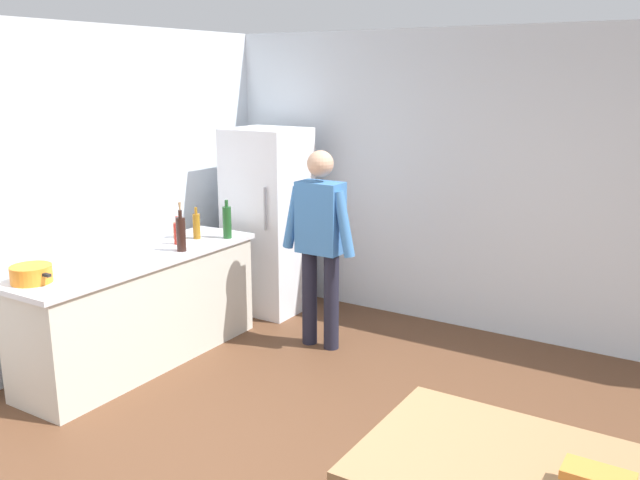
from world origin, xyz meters
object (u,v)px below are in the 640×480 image
object	(u,v)px
person	(320,236)
bottle_wine_dark	(181,234)
bottle_wine_green	(227,222)
cooking_pot	(31,274)
utensil_jar	(179,229)
bottle_sauce_red	(177,233)
bottle_oil_amber	(196,226)
refrigerator	(268,221)

from	to	relation	value
person	bottle_wine_dark	distance (m)	1.14
bottle_wine_green	cooking_pot	bearing A→B (deg)	-100.66
utensil_jar	bottle_sauce_red	bearing A→B (deg)	-50.48
utensil_jar	bottle_wine_dark	bearing A→B (deg)	-44.65
cooking_pot	bottle_wine_dark	distance (m)	1.22
bottle_sauce_red	bottle_wine_dark	world-z (taller)	bottle_wine_dark
cooking_pot	bottle_oil_amber	xyz separation A→B (m)	(0.11, 1.56, 0.06)
bottle_sauce_red	utensil_jar	bearing A→B (deg)	129.52
person	utensil_jar	xyz separation A→B (m)	(-1.19, -0.42, 0.00)
utensil_jar	bottle_wine_dark	world-z (taller)	bottle_wine_dark
utensil_jar	refrigerator	bearing A→B (deg)	75.90
refrigerator	bottle_oil_amber	size ratio (longest dim) A/B	6.43
cooking_pot	utensil_jar	world-z (taller)	utensil_jar
refrigerator	bottle_oil_amber	xyz separation A→B (m)	(-0.10, -0.92, 0.12)
bottle_sauce_red	cooking_pot	bearing A→B (deg)	-94.50
person	bottle_wine_dark	size ratio (longest dim) A/B	5.00
bottle_oil_amber	bottle_sauce_red	bearing A→B (deg)	-91.22
person	bottle_oil_amber	distance (m)	1.11
bottle_wine_green	bottle_oil_amber	xyz separation A→B (m)	(-0.21, -0.16, -0.03)
refrigerator	bottle_sauce_red	bearing A→B (deg)	-95.02
person	bottle_wine_green	distance (m)	0.86
refrigerator	bottle_wine_dark	world-z (taller)	refrigerator
refrigerator	utensil_jar	xyz separation A→B (m)	(-0.24, -0.97, 0.08)
refrigerator	bottle_wine_green	size ratio (longest dim) A/B	5.29
person	utensil_jar	world-z (taller)	person
cooking_pot	bottle_wine_green	size ratio (longest dim) A/B	1.18
bottle_wine_dark	bottle_wine_green	distance (m)	0.54
refrigerator	bottle_wine_green	world-z (taller)	refrigerator
person	bottle_sauce_red	size ratio (longest dim) A/B	7.08
bottle_wine_green	bottle_wine_dark	bearing A→B (deg)	-93.25
person	refrigerator	bearing A→B (deg)	149.77
utensil_jar	person	bearing A→B (deg)	19.39
bottle_sauce_red	bottle_oil_amber	distance (m)	0.23
utensil_jar	bottle_sauce_red	world-z (taller)	utensil_jar
person	utensil_jar	bearing A→B (deg)	-160.61
bottle_oil_amber	bottle_wine_dark	bearing A→B (deg)	-64.59
refrigerator	cooking_pot	xyz separation A→B (m)	(-0.21, -2.48, 0.06)
cooking_pot	bottle_wine_dark	xyz separation A→B (m)	(0.29, 1.18, 0.09)
refrigerator	person	distance (m)	1.10
utensil_jar	bottle_oil_amber	xyz separation A→B (m)	(0.15, 0.06, 0.04)
bottle_sauce_red	bottle_wine_dark	distance (m)	0.25
bottle_sauce_red	bottle_wine_green	bearing A→B (deg)	60.65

